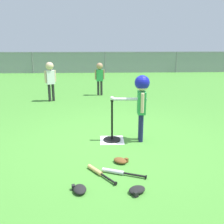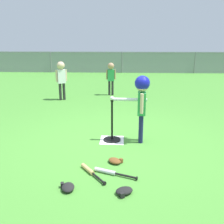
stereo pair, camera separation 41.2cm
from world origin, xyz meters
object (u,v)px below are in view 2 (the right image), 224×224
(baseball_on_tee, at_px, (112,98))
(glove_tossed_aside, at_px, (124,191))
(fielder_near_right, at_px, (111,74))
(spare_bat_wood, at_px, (90,171))
(batter_child, at_px, (142,95))
(batting_tee, at_px, (112,134))
(glove_near_bats, at_px, (68,187))
(fielder_deep_center, at_px, (61,76))
(spare_bat_silver, at_px, (109,172))
(glove_by_plate, at_px, (115,161))

(baseball_on_tee, distance_m, glove_tossed_aside, 1.88)
(fielder_near_right, bearing_deg, glove_tossed_aside, -85.37)
(baseball_on_tee, xyz_separation_m, glove_tossed_aside, (0.23, -1.70, -0.77))
(spare_bat_wood, bearing_deg, batter_child, 57.00)
(batting_tee, xyz_separation_m, baseball_on_tee, (0.00, 0.00, 0.68))
(batting_tee, bearing_deg, baseball_on_tee, 0.00)
(batter_child, bearing_deg, glove_near_bats, -121.56)
(batting_tee, xyz_separation_m, fielder_deep_center, (-1.70, 3.22, 0.63))
(batting_tee, xyz_separation_m, fielder_near_right, (-0.23, 4.00, 0.57))
(batter_child, relative_size, spare_bat_silver, 1.99)
(spare_bat_wood, relative_size, glove_tossed_aside, 1.94)
(glove_by_plate, distance_m, glove_near_bats, 0.94)
(baseball_on_tee, height_order, batter_child, batter_child)
(batting_tee, bearing_deg, spare_bat_wood, -101.75)
(batting_tee, relative_size, glove_tossed_aside, 2.85)
(fielder_near_right, relative_size, glove_near_bats, 4.35)
(batting_tee, bearing_deg, fielder_deep_center, 117.82)
(fielder_deep_center, bearing_deg, glove_by_plate, -66.55)
(baseball_on_tee, relative_size, glove_tossed_aside, 0.27)
(baseball_on_tee, bearing_deg, glove_by_plate, -84.31)
(glove_by_plate, relative_size, glove_tossed_aside, 1.00)
(baseball_on_tee, height_order, glove_near_bats, baseball_on_tee)
(spare_bat_wood, bearing_deg, fielder_deep_center, 108.01)
(baseball_on_tee, relative_size, spare_bat_silver, 0.12)
(batting_tee, distance_m, glove_by_plate, 0.91)
(baseball_on_tee, height_order, fielder_deep_center, fielder_deep_center)
(baseball_on_tee, xyz_separation_m, fielder_deep_center, (-1.70, 3.22, -0.05))
(fielder_near_right, height_order, fielder_deep_center, fielder_deep_center)
(batting_tee, xyz_separation_m, spare_bat_silver, (0.02, -1.24, -0.10))
(spare_bat_silver, relative_size, glove_by_plate, 2.27)
(fielder_deep_center, bearing_deg, batter_child, -55.64)
(glove_by_plate, height_order, glove_tossed_aside, same)
(fielder_deep_center, relative_size, glove_tossed_aside, 4.36)
(baseball_on_tee, distance_m, spare_bat_silver, 1.47)
(spare_bat_silver, height_order, spare_bat_wood, same)
(fielder_near_right, relative_size, fielder_deep_center, 0.92)
(batting_tee, distance_m, baseball_on_tee, 0.68)
(batting_tee, height_order, glove_tossed_aside, batting_tee)
(baseball_on_tee, bearing_deg, spare_bat_silver, -88.92)
(glove_tossed_aside, bearing_deg, spare_bat_wood, 135.31)
(fielder_deep_center, xyz_separation_m, spare_bat_wood, (1.44, -4.44, -0.73))
(batting_tee, relative_size, glove_near_bats, 3.09)
(batter_child, height_order, fielder_deep_center, batter_child)
(glove_near_bats, bearing_deg, glove_by_plate, 52.89)
(batting_tee, height_order, batter_child, batter_child)
(glove_near_bats, bearing_deg, spare_bat_silver, 39.32)
(batter_child, bearing_deg, spare_bat_silver, -112.29)
(fielder_near_right, bearing_deg, spare_bat_silver, -87.23)
(baseball_on_tee, relative_size, fielder_near_right, 0.07)
(fielder_deep_center, bearing_deg, batting_tee, -62.18)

